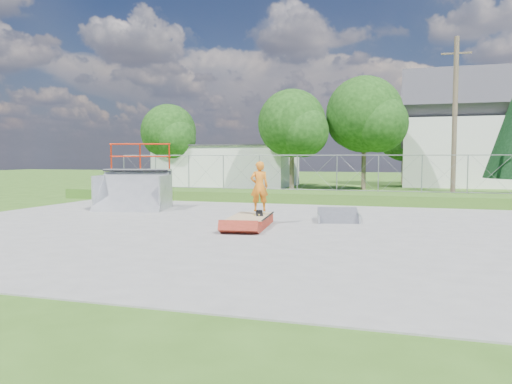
# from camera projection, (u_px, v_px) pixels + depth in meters

# --- Properties ---
(ground) EXTENTS (120.00, 120.00, 0.00)m
(ground) POSITION_uv_depth(u_px,v_px,m) (224.00, 228.00, 15.33)
(ground) COLOR #355B1A
(ground) RESTS_ON ground
(concrete_pad) EXTENTS (20.00, 16.00, 0.04)m
(concrete_pad) POSITION_uv_depth(u_px,v_px,m) (224.00, 228.00, 15.33)
(concrete_pad) COLOR gray
(concrete_pad) RESTS_ON ground
(grass_berm) EXTENTS (24.00, 3.00, 0.50)m
(grass_berm) POSITION_uv_depth(u_px,v_px,m) (293.00, 197.00, 24.37)
(grass_berm) COLOR #355B1A
(grass_berm) RESTS_ON ground
(grind_box) EXTENTS (1.41, 2.47, 0.35)m
(grind_box) POSITION_uv_depth(u_px,v_px,m) (250.00, 221.00, 15.62)
(grind_box) COLOR maroon
(grind_box) RESTS_ON concrete_pad
(quarter_pipe) EXTENTS (3.22, 2.90, 2.77)m
(quarter_pipe) POSITION_uv_depth(u_px,v_px,m) (132.00, 177.00, 20.45)
(quarter_pipe) COLOR #A3A6AB
(quarter_pipe) RESTS_ON concrete_pad
(flat_bank_ramp) EXTENTS (1.61, 1.68, 0.42)m
(flat_bank_ramp) POSITION_uv_depth(u_px,v_px,m) (338.00, 216.00, 16.68)
(flat_bank_ramp) COLOR #A3A6AB
(flat_bank_ramp) RESTS_ON concrete_pad
(skateboard) EXTENTS (0.47, 0.82, 0.13)m
(skateboard) POSITION_uv_depth(u_px,v_px,m) (259.00, 213.00, 15.88)
(skateboard) COLOR black
(skateboard) RESTS_ON grind_box
(skater) EXTENTS (0.68, 0.58, 1.59)m
(skater) POSITION_uv_depth(u_px,v_px,m) (259.00, 189.00, 15.82)
(skater) COLOR orange
(skater) RESTS_ON grind_box
(concrete_stairs) EXTENTS (1.50, 1.60, 0.80)m
(concrete_stairs) POSITION_uv_depth(u_px,v_px,m) (131.00, 191.00, 26.08)
(concrete_stairs) COLOR gray
(concrete_stairs) RESTS_ON ground
(chain_link_fence) EXTENTS (20.00, 0.06, 1.80)m
(chain_link_fence) POSITION_uv_depth(u_px,v_px,m) (297.00, 173.00, 25.25)
(chain_link_fence) COLOR gray
(chain_link_fence) RESTS_ON grass_berm
(utility_building_flat) EXTENTS (10.00, 6.00, 3.00)m
(utility_building_flat) POSITION_uv_depth(u_px,v_px,m) (228.00, 166.00, 38.54)
(utility_building_flat) COLOR white
(utility_building_flat) RESTS_ON ground
(gable_house) EXTENTS (8.40, 6.08, 8.94)m
(gable_house) POSITION_uv_depth(u_px,v_px,m) (460.00, 135.00, 37.24)
(gable_house) COLOR white
(gable_house) RESTS_ON ground
(utility_pole) EXTENTS (0.24, 0.24, 8.00)m
(utility_pole) POSITION_uv_depth(u_px,v_px,m) (455.00, 120.00, 24.31)
(utility_pole) COLOR brown
(utility_pole) RESTS_ON ground
(tree_left_near) EXTENTS (4.76, 4.48, 6.65)m
(tree_left_near) POSITION_uv_depth(u_px,v_px,m) (295.00, 126.00, 32.56)
(tree_left_near) COLOR brown
(tree_left_near) RESTS_ON ground
(tree_center) EXTENTS (5.44, 5.12, 7.60)m
(tree_center) POSITION_uv_depth(u_px,v_px,m) (368.00, 117.00, 33.08)
(tree_center) COLOR brown
(tree_center) RESTS_ON ground
(tree_left_far) EXTENTS (4.42, 4.16, 6.18)m
(tree_left_far) POSITION_uv_depth(u_px,v_px,m) (170.00, 134.00, 37.42)
(tree_left_far) COLOR brown
(tree_left_far) RESTS_ON ground
(tree_back_mid) EXTENTS (4.08, 3.84, 5.70)m
(tree_back_mid) POSITION_uv_depth(u_px,v_px,m) (407.00, 139.00, 40.13)
(tree_back_mid) COLOR brown
(tree_back_mid) RESTS_ON ground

